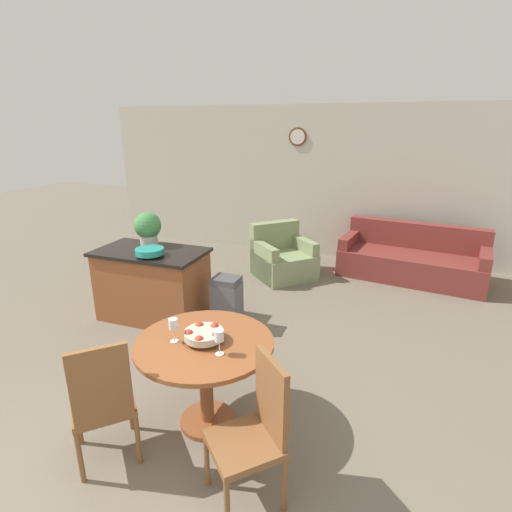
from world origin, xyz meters
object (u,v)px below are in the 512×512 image
at_px(trash_bin, 227,303).
at_px(dining_chair_near_left, 103,399).
at_px(armchair, 282,259).
at_px(kitchen_island, 153,284).
at_px(potted_plant, 148,228).
at_px(fruit_bowl, 204,334).
at_px(teal_bowl, 150,251).
at_px(couch, 412,260).
at_px(wine_glass_left, 173,325).
at_px(wine_glass_right, 219,337).
at_px(dining_chair_near_right, 256,427).
at_px(dining_table, 205,361).

bearing_deg(trash_bin, dining_chair_near_left, -89.31).
bearing_deg(trash_bin, armchair, 86.05).
relative_size(kitchen_island, potted_plant, 3.13).
bearing_deg(fruit_bowl, teal_bowl, 136.14).
distance_m(dining_chair_near_left, couch, 5.16).
distance_m(wine_glass_left, wine_glass_right, 0.41).
bearing_deg(dining_chair_near_right, potted_plant, 0.97).
height_order(wine_glass_left, kitchen_island, wine_glass_left).
xyz_separation_m(wine_glass_right, armchair, (-0.57, 3.60, -0.62)).
distance_m(kitchen_island, trash_bin, 1.00).
height_order(kitchen_island, armchair, kitchen_island).
xyz_separation_m(dining_table, dining_chair_near_right, (0.60, -0.49, -0.05)).
bearing_deg(dining_chair_near_left, dining_chair_near_right, -38.92).
bearing_deg(wine_glass_right, dining_chair_near_right, -41.32).
bearing_deg(fruit_bowl, armchair, 96.31).
bearing_deg(trash_bin, dining_chair_near_right, -61.46).
xyz_separation_m(couch, armchair, (-1.97, -0.64, -0.00)).
distance_m(dining_chair_near_right, trash_bin, 2.35).
bearing_deg(couch, trash_bin, -120.93).
distance_m(potted_plant, couch, 4.12).
relative_size(wine_glass_right, trash_bin, 0.30).
height_order(dining_table, dining_chair_near_right, dining_chair_near_right).
height_order(dining_chair_near_left, wine_glass_right, dining_chair_near_left).
bearing_deg(couch, teal_bowl, -128.04).
bearing_deg(kitchen_island, fruit_bowl, -45.07).
height_order(fruit_bowl, trash_bin, fruit_bowl).
xyz_separation_m(fruit_bowl, trash_bin, (-0.52, 1.57, -0.50)).
relative_size(dining_chair_near_right, wine_glass_left, 5.19).
bearing_deg(fruit_bowl, dining_chair_near_right, -39.14).
relative_size(wine_glass_left, couch, 0.08).
distance_m(wine_glass_right, kitchen_island, 2.40).
bearing_deg(potted_plant, fruit_bowl, -45.96).
distance_m(teal_bowl, armchair, 2.46).
relative_size(dining_table, potted_plant, 2.53).
bearing_deg(fruit_bowl, potted_plant, 134.04).
relative_size(dining_chair_near_right, armchair, 0.85).
relative_size(dining_chair_near_left, dining_chair_near_right, 1.00).
xyz_separation_m(wine_glass_right, trash_bin, (-0.71, 1.69, -0.58)).
distance_m(couch, armchair, 2.07).
relative_size(wine_glass_right, potted_plant, 0.45).
distance_m(fruit_bowl, couch, 4.44).
relative_size(potted_plant, trash_bin, 0.66).
distance_m(wine_glass_right, teal_bowl, 2.13).
height_order(dining_table, kitchen_island, kitchen_island).
bearing_deg(wine_glass_left, armchair, 92.75).
height_order(trash_bin, armchair, armchair).
bearing_deg(wine_glass_left, teal_bowl, 129.58).
bearing_deg(teal_bowl, wine_glass_right, -42.79).
bearing_deg(dining_chair_near_left, kitchen_island, 70.87).
xyz_separation_m(dining_chair_near_right, fruit_bowl, (-0.60, 0.49, 0.28)).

